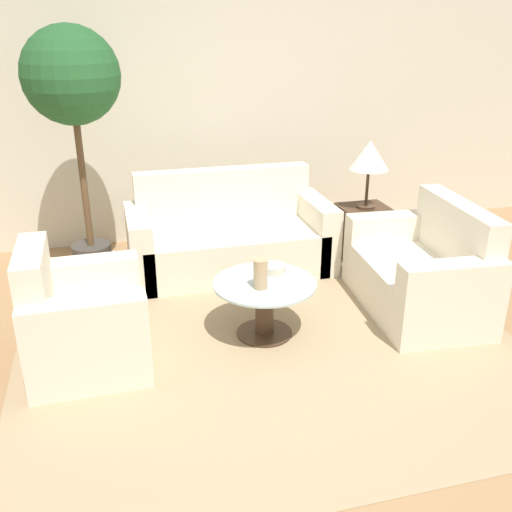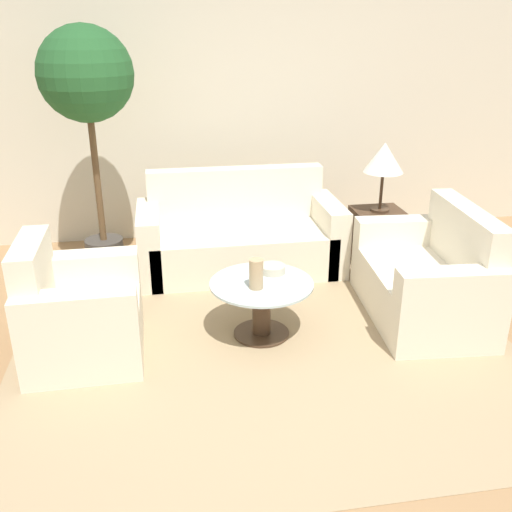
% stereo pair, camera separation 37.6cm
% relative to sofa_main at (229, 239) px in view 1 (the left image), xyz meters
% --- Properties ---
extents(ground_plane, '(14.00, 14.00, 0.00)m').
position_rel_sofa_main_xyz_m(ground_plane, '(-0.11, -2.09, -0.30)').
color(ground_plane, '#9E754C').
extents(wall_back, '(10.00, 0.06, 2.60)m').
position_rel_sofa_main_xyz_m(wall_back, '(-0.11, 1.00, 1.00)').
color(wall_back, beige).
rests_on(wall_back, ground_plane).
extents(rug, '(3.64, 3.49, 0.01)m').
position_rel_sofa_main_xyz_m(rug, '(-0.02, -1.33, -0.29)').
color(rug, tan).
rests_on(rug, ground_plane).
extents(sofa_main, '(1.90, 0.85, 0.92)m').
position_rel_sofa_main_xyz_m(sofa_main, '(0.00, 0.00, 0.00)').
color(sofa_main, beige).
rests_on(sofa_main, ground_plane).
extents(armchair, '(0.79, 0.89, 0.88)m').
position_rel_sofa_main_xyz_m(armchair, '(-1.36, -1.38, 0.00)').
color(armchair, beige).
rests_on(armchair, ground_plane).
extents(loveseat, '(0.90, 1.37, 0.90)m').
position_rel_sofa_main_xyz_m(loveseat, '(1.37, -1.24, 0.00)').
color(loveseat, beige).
rests_on(loveseat, ground_plane).
extents(coffee_table, '(0.77, 0.77, 0.44)m').
position_rel_sofa_main_xyz_m(coffee_table, '(-0.02, -1.33, -0.01)').
color(coffee_table, '#422D1E').
rests_on(coffee_table, ground_plane).
extents(side_table, '(0.48, 0.48, 0.52)m').
position_rel_sofa_main_xyz_m(side_table, '(1.36, -0.09, -0.03)').
color(side_table, '#422D1E').
rests_on(side_table, ground_plane).
extents(table_lamp, '(0.38, 0.38, 0.66)m').
position_rel_sofa_main_xyz_m(table_lamp, '(1.36, -0.09, 0.74)').
color(table_lamp, '#422D1E').
rests_on(table_lamp, side_table).
extents(potted_plant, '(0.81, 0.81, 2.22)m').
position_rel_sofa_main_xyz_m(potted_plant, '(-1.28, 0.11, 1.40)').
color(potted_plant, '#3D3833').
rests_on(potted_plant, ground_plane).
extents(vase, '(0.10, 0.10, 0.22)m').
position_rel_sofa_main_xyz_m(vase, '(-0.07, -1.41, 0.26)').
color(vase, tan).
rests_on(vase, coffee_table).
extents(bowl, '(0.19, 0.19, 0.06)m').
position_rel_sofa_main_xyz_m(bowl, '(0.10, -1.17, 0.17)').
color(bowl, beige).
rests_on(bowl, coffee_table).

